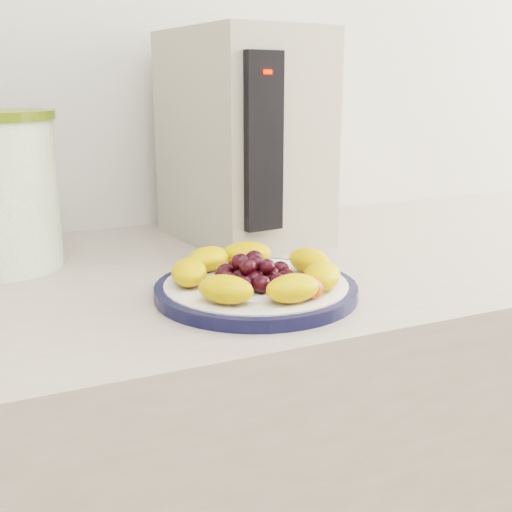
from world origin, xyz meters
name	(u,v)px	position (x,y,z in m)	size (l,w,h in m)	color
plate_rim	(256,290)	(0.07, 1.06, 0.91)	(0.24, 0.24, 0.01)	#111537
plate_face	(256,289)	(0.07, 1.06, 0.91)	(0.22, 0.22, 0.02)	white
appliance_body	(242,138)	(0.17, 1.34, 1.06)	(0.19, 0.26, 0.33)	#B0A999
appliance_panel	(263,143)	(0.14, 1.20, 1.07)	(0.06, 0.02, 0.24)	black
appliance_led	(267,72)	(0.14, 1.19, 1.16)	(0.01, 0.01, 0.01)	#FF0C05
fruit_plate	(258,272)	(0.07, 1.05, 0.93)	(0.21, 0.21, 0.03)	orange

